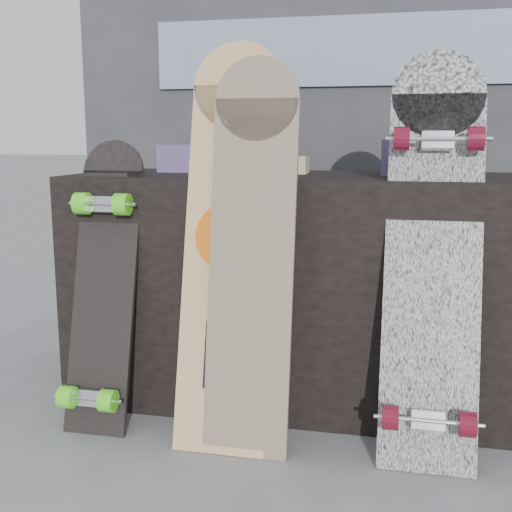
% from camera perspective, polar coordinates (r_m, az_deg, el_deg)
% --- Properties ---
extents(ground, '(60.00, 60.00, 0.00)m').
position_cam_1_polar(ground, '(1.97, 1.89, -17.56)').
color(ground, slate).
rests_on(ground, ground).
extents(vendor_table, '(1.60, 0.60, 0.80)m').
position_cam_1_polar(vendor_table, '(2.29, 4.25, -2.80)').
color(vendor_table, black).
rests_on(vendor_table, ground).
extents(booth, '(2.40, 0.22, 2.20)m').
position_cam_1_polar(booth, '(3.08, 6.78, 13.69)').
color(booth, '#323237').
rests_on(booth, ground).
extents(merch_box_purple, '(0.18, 0.12, 0.10)m').
position_cam_1_polar(merch_box_purple, '(2.42, -6.32, 8.63)').
color(merch_box_purple, '#42346A').
rests_on(merch_box_purple, vendor_table).
extents(merch_box_small, '(0.14, 0.14, 0.12)m').
position_cam_1_polar(merch_box_small, '(2.25, 12.91, 8.54)').
color(merch_box_small, '#42346A').
rests_on(merch_box_small, vendor_table).
extents(merch_box_flat, '(0.22, 0.10, 0.06)m').
position_cam_1_polar(merch_box_flat, '(2.31, 1.88, 8.10)').
color(merch_box_flat, '#D1B78C').
rests_on(merch_box_flat, vendor_table).
extents(longboard_geisha, '(0.28, 0.33, 1.22)m').
position_cam_1_polar(longboard_geisha, '(1.95, -2.31, 2.23)').
color(longboard_geisha, tan).
rests_on(longboard_geisha, ground).
extents(longboard_celtic, '(0.25, 0.22, 1.17)m').
position_cam_1_polar(longboard_celtic, '(1.88, -0.35, 1.12)').
color(longboard_celtic, '#D3B690').
rests_on(longboard_celtic, ground).
extents(longboard_cascadia, '(0.27, 0.41, 1.19)m').
position_cam_1_polar(longboard_cascadia, '(1.92, 15.49, 0.86)').
color(longboard_cascadia, white).
rests_on(longboard_cascadia, ground).
extents(skateboard_dark, '(0.21, 0.32, 0.92)m').
position_cam_1_polar(skateboard_dark, '(2.12, -13.42, -2.19)').
color(skateboard_dark, black).
rests_on(skateboard_dark, ground).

